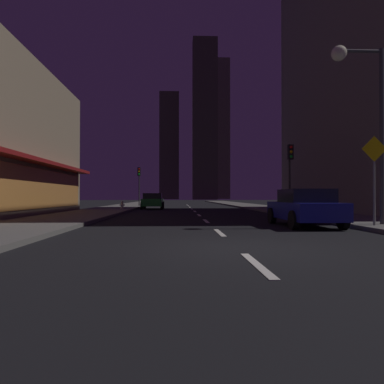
{
  "coord_description": "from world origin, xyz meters",
  "views": [
    {
      "loc": [
        -1.37,
        -7.89,
        1.18
      ],
      "look_at": [
        0.0,
        23.68,
        1.56
      ],
      "focal_mm": 32.46,
      "sensor_mm": 36.0,
      "label": 1
    }
  ],
  "objects_px": {
    "traffic_light_near_right": "(290,163)",
    "pedestrian_crossing_sign": "(374,172)",
    "traffic_light_far_left": "(139,178)",
    "fire_hydrant_far_left": "(122,205)",
    "car_parked_near": "(304,207)",
    "car_parked_far": "(153,201)",
    "street_lamp_right": "(360,91)"
  },
  "relations": [
    {
      "from": "traffic_light_near_right",
      "to": "street_lamp_right",
      "type": "xyz_separation_m",
      "value": [
        -0.12,
        -8.26,
        1.87
      ]
    },
    {
      "from": "fire_hydrant_far_left",
      "to": "pedestrian_crossing_sign",
      "type": "xyz_separation_m",
      "value": [
        11.5,
        -16.92,
        1.56
      ]
    },
    {
      "from": "pedestrian_crossing_sign",
      "to": "traffic_light_far_left",
      "type": "bearing_deg",
      "value": 113.14
    },
    {
      "from": "car_parked_far",
      "to": "street_lamp_right",
      "type": "xyz_separation_m",
      "value": [
        8.98,
        -19.71,
        4.33
      ]
    },
    {
      "from": "car_parked_far",
      "to": "street_lamp_right",
      "type": "distance_m",
      "value": 22.08
    },
    {
      "from": "fire_hydrant_far_left",
      "to": "traffic_light_near_right",
      "type": "bearing_deg",
      "value": -35.51
    },
    {
      "from": "traffic_light_far_left",
      "to": "street_lamp_right",
      "type": "relative_size",
      "value": 0.64
    },
    {
      "from": "car_parked_near",
      "to": "pedestrian_crossing_sign",
      "type": "distance_m",
      "value": 2.75
    },
    {
      "from": "street_lamp_right",
      "to": "car_parked_far",
      "type": "bearing_deg",
      "value": 114.5
    },
    {
      "from": "traffic_light_near_right",
      "to": "pedestrian_crossing_sign",
      "type": "xyz_separation_m",
      "value": [
        0.1,
        -8.79,
        -1.18
      ]
    },
    {
      "from": "traffic_light_far_left",
      "to": "traffic_light_near_right",
      "type": "bearing_deg",
      "value": -57.38
    },
    {
      "from": "fire_hydrant_far_left",
      "to": "pedestrian_crossing_sign",
      "type": "height_order",
      "value": "pedestrian_crossing_sign"
    },
    {
      "from": "car_parked_near",
      "to": "fire_hydrant_far_left",
      "type": "distance_m",
      "value": 18.21
    },
    {
      "from": "car_parked_near",
      "to": "fire_hydrant_far_left",
      "type": "bearing_deg",
      "value": 121.44
    },
    {
      "from": "fire_hydrant_far_left",
      "to": "traffic_light_far_left",
      "type": "relative_size",
      "value": 0.16
    },
    {
      "from": "traffic_light_near_right",
      "to": "fire_hydrant_far_left",
      "type": "bearing_deg",
      "value": 144.49
    },
    {
      "from": "traffic_light_far_left",
      "to": "car_parked_near",
      "type": "bearing_deg",
      "value": -69.69
    },
    {
      "from": "traffic_light_near_right",
      "to": "street_lamp_right",
      "type": "bearing_deg",
      "value": -90.83
    },
    {
      "from": "car_parked_near",
      "to": "traffic_light_far_left",
      "type": "relative_size",
      "value": 1.01
    },
    {
      "from": "fire_hydrant_far_left",
      "to": "traffic_light_far_left",
      "type": "bearing_deg",
      "value": 87.47
    },
    {
      "from": "street_lamp_right",
      "to": "traffic_light_far_left",
      "type": "bearing_deg",
      "value": 113.15
    },
    {
      "from": "traffic_light_near_right",
      "to": "pedestrian_crossing_sign",
      "type": "relative_size",
      "value": 1.33
    },
    {
      "from": "car_parked_near",
      "to": "traffic_light_far_left",
      "type": "bearing_deg",
      "value": 110.31
    },
    {
      "from": "traffic_light_far_left",
      "to": "pedestrian_crossing_sign",
      "type": "height_order",
      "value": "traffic_light_far_left"
    },
    {
      "from": "fire_hydrant_far_left",
      "to": "traffic_light_far_left",
      "type": "xyz_separation_m",
      "value": [
        0.4,
        9.05,
        2.74
      ]
    },
    {
      "from": "car_parked_far",
      "to": "street_lamp_right",
      "type": "bearing_deg",
      "value": -65.5
    },
    {
      "from": "street_lamp_right",
      "to": "traffic_light_near_right",
      "type": "bearing_deg",
      "value": 89.17
    },
    {
      "from": "car_parked_far",
      "to": "traffic_light_near_right",
      "type": "relative_size",
      "value": 1.01
    },
    {
      "from": "fire_hydrant_far_left",
      "to": "traffic_light_near_right",
      "type": "distance_m",
      "value": 14.27
    },
    {
      "from": "car_parked_far",
      "to": "traffic_light_near_right",
      "type": "bearing_deg",
      "value": -51.51
    },
    {
      "from": "fire_hydrant_far_left",
      "to": "street_lamp_right",
      "type": "height_order",
      "value": "street_lamp_right"
    },
    {
      "from": "fire_hydrant_far_left",
      "to": "street_lamp_right",
      "type": "bearing_deg",
      "value": -55.47
    }
  ]
}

